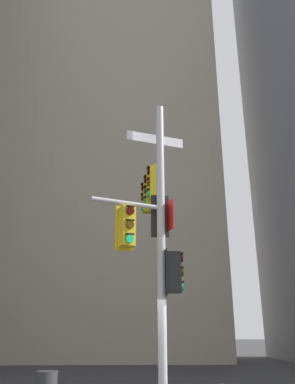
{
  "coord_description": "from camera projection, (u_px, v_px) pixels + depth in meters",
  "views": [
    {
      "loc": [
        -0.63,
        -9.66,
        1.86
      ],
      "look_at": [
        -0.33,
        0.56,
        5.47
      ],
      "focal_mm": 36.06,
      "sensor_mm": 36.0,
      "label": 1
    }
  ],
  "objects": [
    {
      "name": "signal_pole_assembly",
      "position": [
        155.0,
        221.0,
        10.54
      ],
      "size": [
        2.47,
        3.33,
        7.86
      ],
      "color": "#B2B2B5",
      "rests_on": "ground"
    },
    {
      "name": "building_mid_block",
      "position": [
        104.0,
        158.0,
        33.26
      ],
      "size": [
        16.53,
        16.53,
        31.44
      ],
      "primitive_type": "cube",
      "color": "tan",
      "rests_on": "ground"
    }
  ]
}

